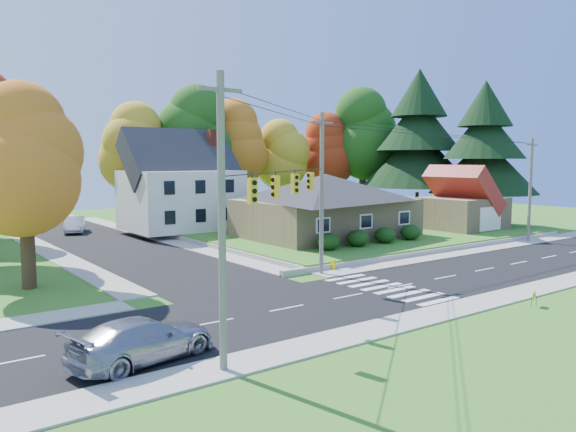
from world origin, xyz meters
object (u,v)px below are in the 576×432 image
object	(u,v)px
ranch_house	(326,204)
silver_sedan	(142,340)
white_car	(75,224)
fire_hydrant	(333,265)

from	to	relation	value
ranch_house	silver_sedan	size ratio (longest dim) A/B	2.69
ranch_house	silver_sedan	bearing A→B (deg)	-142.46
silver_sedan	white_car	distance (m)	38.68
silver_sedan	white_car	world-z (taller)	white_car
ranch_house	white_car	xyz separation A→B (m)	(-16.04, 19.07, -2.44)
silver_sedan	fire_hydrant	world-z (taller)	silver_sedan
silver_sedan	ranch_house	bearing A→B (deg)	-64.55
ranch_house	white_car	bearing A→B (deg)	130.07
white_car	fire_hydrant	world-z (taller)	white_car
silver_sedan	white_car	size ratio (longest dim) A/B	1.11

